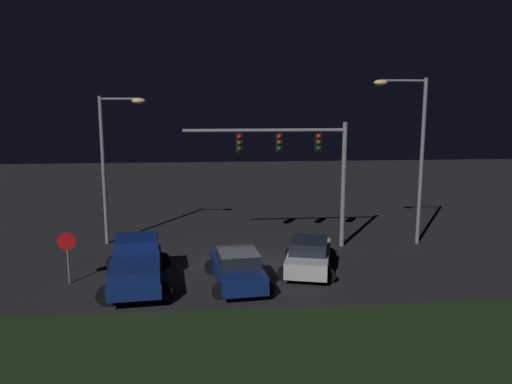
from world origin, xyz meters
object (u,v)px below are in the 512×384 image
at_px(car_sedan, 309,255).
at_px(stop_sign, 67,248).
at_px(traffic_signal_gantry, 297,154).
at_px(street_lamp_left, 112,152).
at_px(pickup_truck, 137,262).
at_px(car_sedan_far, 237,268).
at_px(street_lamp_right, 412,142).

height_order(car_sedan, stop_sign, stop_sign).
height_order(car_sedan, traffic_signal_gantry, traffic_signal_gantry).
height_order(street_lamp_left, stop_sign, street_lamp_left).
distance_m(pickup_truck, car_sedan, 7.57).
xyz_separation_m(car_sedan, stop_sign, (-10.34, -0.80, 0.82)).
bearing_deg(stop_sign, car_sedan_far, -5.75).
bearing_deg(street_lamp_right, traffic_signal_gantry, -178.32).
distance_m(car_sedan, street_lamp_left, 11.69).
bearing_deg(stop_sign, traffic_signal_gantry, 23.89).
bearing_deg(street_lamp_left, stop_sign, -97.77).
bearing_deg(street_lamp_left, car_sedan_far, -47.97).
height_order(car_sedan, street_lamp_left, street_lamp_left).
height_order(traffic_signal_gantry, stop_sign, traffic_signal_gantry).
bearing_deg(stop_sign, car_sedan, 4.41).
bearing_deg(pickup_truck, traffic_signal_gantry, -62.34).
height_order(pickup_truck, stop_sign, stop_sign).
bearing_deg(car_sedan_far, car_sedan, -71.67).
bearing_deg(traffic_signal_gantry, stop_sign, -156.11).
relative_size(street_lamp_left, street_lamp_right, 0.90).
relative_size(pickup_truck, car_sedan_far, 1.22).
distance_m(car_sedan, traffic_signal_gantry, 5.63).
bearing_deg(car_sedan_far, stop_sign, 78.02).
relative_size(street_lamp_right, stop_sign, 3.91).
distance_m(pickup_truck, traffic_signal_gantry, 9.80).
height_order(traffic_signal_gantry, street_lamp_right, street_lamp_right).
relative_size(car_sedan, car_sedan_far, 1.03).
bearing_deg(street_lamp_left, car_sedan, -29.50).
bearing_deg(street_lamp_right, car_sedan_far, -149.75).
bearing_deg(street_lamp_right, car_sedan, -146.92).
bearing_deg(street_lamp_right, stop_sign, -163.82).
relative_size(car_sedan, street_lamp_left, 0.60).
distance_m(street_lamp_left, street_lamp_right, 15.67).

